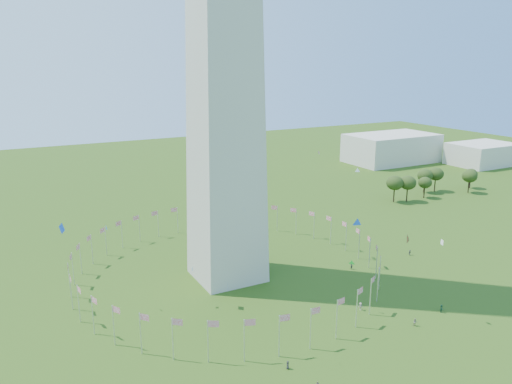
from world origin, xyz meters
TOP-DOWN VIEW (x-y plane):
  - ground at (0.00, 0.00)m, footprint 600.00×600.00m
  - flag_ring at (-0.00, 50.00)m, footprint 80.24×80.24m
  - gov_building_east_a at (150.00, 150.00)m, footprint 50.00×30.00m
  - gov_building_east_b at (190.00, 120.00)m, footprint 35.00×25.00m
  - crowd at (12.04, -2.58)m, footprint 98.62×67.40m
  - kites_aloft at (8.21, 21.71)m, footprint 125.10×74.13m
  - tree_line_east at (112.48, 85.26)m, footprint 53.50×16.03m

SIDE VIEW (x-z plane):
  - ground at x=0.00m, z-range 0.00..0.00m
  - crowd at x=12.04m, z-range -0.08..1.88m
  - flag_ring at x=0.00m, z-range 0.00..9.00m
  - tree_line_east at x=112.48m, z-range -0.33..10.56m
  - gov_building_east_b at x=190.00m, z-range 0.00..12.00m
  - gov_building_east_a at x=150.00m, z-range 0.00..16.00m
  - kites_aloft at x=8.21m, z-range 3.21..31.82m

